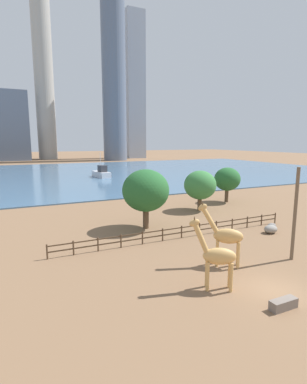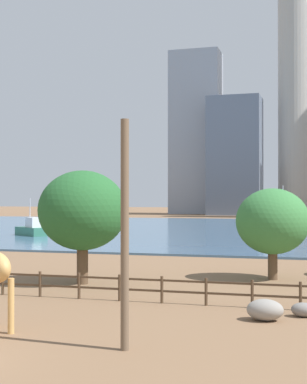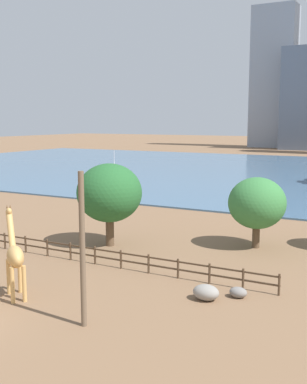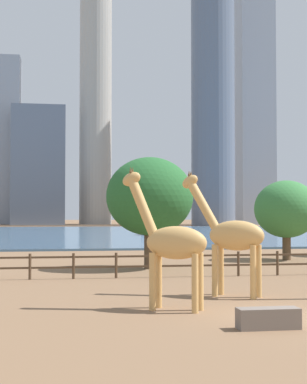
% 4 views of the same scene
% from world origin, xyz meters
% --- Properties ---
extents(ground_plane, '(400.00, 400.00, 0.00)m').
position_xyz_m(ground_plane, '(0.00, 80.00, 0.00)').
color(ground_plane, brown).
extents(harbor_water, '(180.00, 86.00, 0.20)m').
position_xyz_m(harbor_water, '(0.00, 77.00, 0.10)').
color(harbor_water, '#476B8C').
rests_on(harbor_water, ground).
extents(giraffe_tall, '(3.26, 2.74, 5.10)m').
position_xyz_m(giraffe_tall, '(-0.40, 4.68, 2.44)').
color(giraffe_tall, tan).
rests_on(giraffe_tall, ground).
extents(giraffe_companion, '(3.06, 2.13, 4.97)m').
position_xyz_m(giraffe_companion, '(-3.39, 1.83, 2.33)').
color(giraffe_companion, tan).
rests_on(giraffe_companion, ground).
extents(utility_pole, '(0.28, 0.28, 7.73)m').
position_xyz_m(utility_pole, '(5.46, 3.26, 3.86)').
color(utility_pole, brown).
rests_on(utility_pole, ground).
extents(boulder_near_fence, '(1.03, 0.81, 0.61)m').
position_xyz_m(boulder_near_fence, '(10.98, 10.59, 0.30)').
color(boulder_near_fence, gray).
rests_on(boulder_near_fence, ground).
extents(boulder_by_pole, '(1.53, 1.18, 0.89)m').
position_xyz_m(boulder_by_pole, '(9.49, 9.35, 0.44)').
color(boulder_by_pole, gray).
rests_on(boulder_by_pole, ground).
extents(feeding_trough, '(1.80, 0.60, 0.60)m').
position_xyz_m(feeding_trough, '(-1.26, -1.84, 0.30)').
color(feeding_trough, '#72665B').
rests_on(feeding_trough, ground).
extents(enclosure_fence, '(26.12, 0.14, 1.30)m').
position_xyz_m(enclosure_fence, '(-0.01, 12.00, 0.76)').
color(enclosure_fence, '#4C3826').
rests_on(enclosure_fence, ground).
extents(tree_left_large, '(5.24, 5.24, 6.70)m').
position_xyz_m(tree_left_large, '(-1.88, 16.77, 4.32)').
color(tree_left_large, brown).
rests_on(tree_left_large, ground).
extents(tree_center_broad, '(4.15, 4.15, 5.60)m').
position_xyz_m(tree_center_broad, '(15.94, 24.73, 3.70)').
color(tree_center_broad, brown).
rests_on(tree_center_broad, ground).
extents(tree_right_tall, '(4.55, 4.55, 5.67)m').
position_xyz_m(tree_right_tall, '(8.73, 21.76, 3.60)').
color(tree_right_tall, brown).
rests_on(tree_right_tall, ground).
extents(boat_sailboat, '(3.48, 7.53, 6.54)m').
position_xyz_m(boat_sailboat, '(6.40, 64.88, 1.29)').
color(boat_sailboat, silver).
rests_on(boat_sailboat, harbor_water).
extents(skyline_tower_needle, '(15.09, 11.75, 34.10)m').
position_xyz_m(skyline_tower_needle, '(-13.45, 154.64, 17.05)').
color(skyline_tower_needle, slate).
rests_on(skyline_tower_needle, ground).
extents(skyline_block_central, '(10.40, 8.37, 79.60)m').
position_xyz_m(skyline_block_central, '(50.47, 150.49, 39.80)').
color(skyline_block_central, '#939EAD').
rests_on(skyline_block_central, ground).
extents(skyline_block_left, '(11.73, 11.73, 75.06)m').
position_xyz_m(skyline_block_left, '(33.36, 135.02, 37.53)').
color(skyline_block_left, slate).
rests_on(skyline_block_left, ground).
extents(skyline_block_right, '(9.76, 9.76, 102.10)m').
position_xyz_m(skyline_block_right, '(3.25, 160.40, 51.05)').
color(skyline_block_right, '#ADA89E').
rests_on(skyline_block_right, ground).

